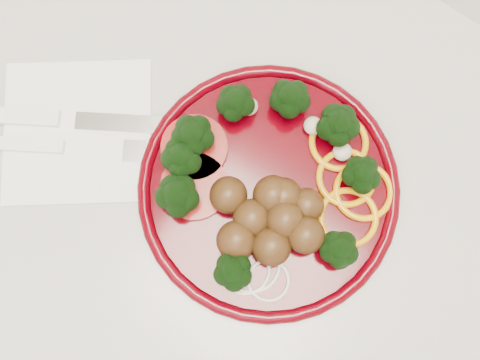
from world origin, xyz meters
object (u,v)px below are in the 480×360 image
Objects in this scene: plate at (268,188)px; napkin at (78,131)px; knife at (53,119)px; fork at (47,146)px.

plate is 0.22m from napkin.
napkin is (-0.21, -0.06, -0.02)m from plate.
napkin is 0.03m from knife.
fork is at bearing -97.00° from knife.
knife is 1.13× the size of fork.
napkin is at bearing -162.85° from plate.
plate is 1.73× the size of napkin.
fork is (-0.22, -0.10, -0.01)m from plate.
knife is at bearing -170.96° from napkin.
fork reaches higher than napkin.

